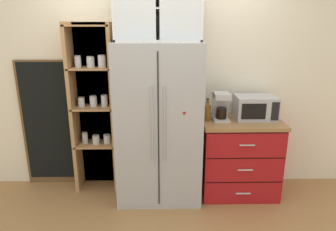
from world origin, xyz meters
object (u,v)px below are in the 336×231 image
at_px(coffee_maker, 221,106).
at_px(bottle_green, 240,109).
at_px(microwave, 255,107).
at_px(bottle_amber, 208,111).
at_px(refrigerator, 159,123).
at_px(chalkboard_menu, 48,124).
at_px(mug_red, 242,115).

bearing_deg(coffee_maker, bottle_green, 18.04).
xyz_separation_m(microwave, bottle_amber, (-0.54, -0.05, -0.02)).
height_order(refrigerator, bottle_amber, refrigerator).
xyz_separation_m(refrigerator, bottle_amber, (0.53, 0.04, 0.13)).
bearing_deg(bottle_amber, chalkboard_menu, 172.06).
bearing_deg(coffee_maker, bottle_amber, -176.10).
bearing_deg(mug_red, chalkboard_menu, 173.84).
relative_size(refrigerator, bottle_amber, 7.00).
distance_m(mug_red, bottle_amber, 0.39).
xyz_separation_m(microwave, mug_red, (-0.15, -0.03, -0.08)).
height_order(coffee_maker, bottle_green, coffee_maker).
relative_size(coffee_maker, bottle_green, 1.26).
bearing_deg(bottle_amber, mug_red, 2.61).
relative_size(coffee_maker, mug_red, 2.73).
bearing_deg(bottle_amber, bottle_green, 12.78).
height_order(bottle_amber, bottle_green, bottle_amber).
xyz_separation_m(coffee_maker, mug_red, (0.24, 0.01, -0.11)).
bearing_deg(chalkboard_menu, bottle_amber, -7.94).
xyz_separation_m(bottle_amber, bottle_green, (0.38, 0.09, -0.00)).
relative_size(microwave, bottle_amber, 1.77).
height_order(coffee_maker, mug_red, coffee_maker).
relative_size(mug_red, bottle_green, 0.46).
xyz_separation_m(coffee_maker, chalkboard_menu, (-2.01, 0.25, -0.28)).
bearing_deg(bottle_green, bottle_amber, -167.22).
bearing_deg(bottle_amber, coffee_maker, 3.90).
height_order(refrigerator, chalkboard_menu, refrigerator).
distance_m(refrigerator, chalkboard_menu, 1.37).
distance_m(mug_red, bottle_green, 0.09).
bearing_deg(chalkboard_menu, microwave, -4.95).
relative_size(coffee_maker, bottle_amber, 1.25).
bearing_deg(coffee_maker, mug_red, 1.82).
distance_m(refrigerator, microwave, 1.08).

